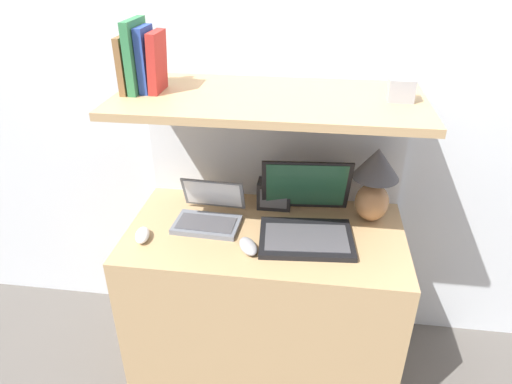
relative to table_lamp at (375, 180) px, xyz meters
The scene contains 15 objects.
wall_back 0.55m from the table_lamp, 153.98° to the left, with size 6.00×0.05×2.40m.
desk 0.69m from the table_lamp, 159.95° to the right, with size 1.08×0.57×0.71m.
back_riser 0.53m from the table_lamp, 159.28° to the left, with size 1.08×0.04×1.21m.
shelf 0.53m from the table_lamp, 168.80° to the right, with size 1.08×0.51×0.03m.
table_lamp is the anchor object (origin of this frame).
laptop_large 0.31m from the table_lamp, 152.65° to the right, with size 0.38×0.38×0.27m.
laptop_small 0.67m from the table_lamp, 169.86° to the right, with size 0.27×0.23×0.16m.
computer_mouse 0.56m from the table_lamp, 148.41° to the right, with size 0.10×0.13×0.04m.
second_mouse 0.92m from the table_lamp, 162.97° to the right, with size 0.07×0.11×0.04m.
router_box 0.41m from the table_lamp, behind, with size 0.14×0.08×0.12m.
book_brown 1.01m from the table_lamp, behind, with size 0.02×0.17×0.19m.
book_green 0.99m from the table_lamp, behind, with size 0.03×0.17×0.24m.
book_blue 0.96m from the table_lamp, behind, with size 0.03×0.12×0.22m.
book_red 0.92m from the table_lamp, behind, with size 0.04×0.13×0.21m.
shelf_gadget 0.39m from the table_lamp, 69.20° to the right, with size 0.08×0.07×0.08m.
Camera 1 is at (0.16, -1.19, 1.71)m, focal length 32.00 mm.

